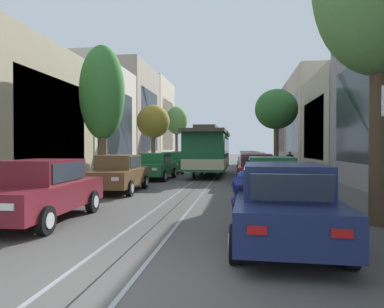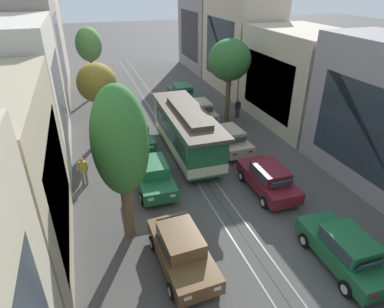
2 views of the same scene
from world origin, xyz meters
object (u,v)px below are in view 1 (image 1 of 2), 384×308
Objects in this scene: parked_car_green_mid_left at (155,166)px; parked_car_navy_near_right at (283,204)px; parked_car_brown_second_left at (118,173)px; parked_car_green_second_right at (271,179)px; pedestrian_on_right_pavement at (106,162)px; motorcycle_with_rider at (242,204)px; parked_car_maroon_fifth_left at (182,160)px; parked_car_beige_fourth_right at (252,164)px; street_tree_kerb_right_second at (276,110)px; street_tree_kerb_left_mid at (153,122)px; parked_car_green_fourth_left at (173,162)px; street_tree_kerb_left_second at (102,94)px; fire_hydrant at (13,198)px; street_tree_kerb_left_fourth at (177,121)px; parked_car_maroon_near_left at (40,190)px; cable_car_trolley at (209,151)px; pedestrian_on_left_pavement at (290,160)px; parked_car_maroon_mid_right at (256,169)px; parked_car_beige_fifth_right at (250,161)px; parked_car_green_sixth_right at (248,159)px.

parked_car_navy_near_right is at bearing -66.42° from parked_car_green_mid_left.
parked_car_brown_second_left is 6.60m from parked_car_green_second_right.
motorcycle_with_rider is at bearing -58.30° from pedestrian_on_right_pavement.
parked_car_maroon_fifth_left is 10.06m from parked_car_beige_fourth_right.
street_tree_kerb_left_mid is at bearing -179.89° from street_tree_kerb_right_second.
parked_car_green_fourth_left is 10.10m from street_tree_kerb_left_second.
motorcycle_with_rider is 2.37× the size of fire_hydrant.
parked_car_maroon_fifth_left is at bearing -76.07° from street_tree_kerb_left_fourth.
fire_hydrant is (0.57, -18.94, -3.61)m from street_tree_kerb_left_mid.
street_tree_kerb_right_second is at bearing 28.59° from pedestrian_on_right_pavement.
street_tree_kerb_left_fourth is at bearing 133.74° from street_tree_kerb_right_second.
pedestrian_on_right_pavement reaches higher than parked_car_green_mid_left.
parked_car_green_fourth_left is at bearing 89.66° from parked_car_maroon_near_left.
pedestrian_on_right_pavement is at bearing -104.38° from street_tree_kerb_left_mid.
street_tree_kerb_left_second is 8.55m from cable_car_trolley.
street_tree_kerb_left_fourth reaches higher than parked_car_beige_fourth_right.
pedestrian_on_left_pavement reaches higher than parked_car_green_fourth_left.
parked_car_maroon_fifth_left is at bearing 83.26° from street_tree_kerb_left_second.
street_tree_kerb_left_mid is (-7.93, 10.21, 3.24)m from parked_car_maroon_mid_right.
parked_car_green_mid_left is 0.67× the size of street_tree_kerb_left_fourth.
parked_car_green_mid_left is 4.24m from cable_car_trolley.
parked_car_green_second_right is at bearing -66.20° from parked_car_green_fourth_left.
parked_car_maroon_near_left is 7.34m from parked_car_green_second_right.
street_tree_kerb_left_fourth is at bearing 110.85° from parked_car_maroon_mid_right.
parked_car_beige_fifth_right is at bearing 89.88° from parked_car_navy_near_right.
parked_car_navy_near_right is 1.00× the size of parked_car_green_second_right.
street_tree_kerb_right_second is (8.11, -3.18, 4.10)m from parked_car_maroon_fifth_left.
street_tree_kerb_left_fourth reaches higher than street_tree_kerb_right_second.
parked_car_green_sixth_right is 0.67× the size of street_tree_kerb_left_fourth.
pedestrian_on_right_pavement is at bearing -151.41° from street_tree_kerb_right_second.
cable_car_trolley is at bearing -178.55° from parked_car_beige_fourth_right.
parked_car_beige_fifth_right is 21.52m from motorcycle_with_rider.
parked_car_green_sixth_right is 2.56× the size of pedestrian_on_right_pavement.
parked_car_green_mid_left is 0.81× the size of street_tree_kerb_left_mid.
parked_car_brown_second_left is 2.57× the size of pedestrian_on_right_pavement.
street_tree_kerb_left_mid is at bearing -120.43° from parked_car_maroon_fifth_left.
parked_car_maroon_fifth_left is 0.80× the size of street_tree_kerb_left_mid.
parked_car_beige_fifth_right reaches higher than motorcycle_with_rider.
motorcycle_with_rider is at bearing -97.92° from street_tree_kerb_right_second.
street_tree_kerb_left_fourth is at bearing 130.17° from parked_car_beige_fifth_right.
parked_car_maroon_mid_right is at bearing -54.08° from parked_car_green_fourth_left.
parked_car_green_mid_left is (0.17, 6.00, 0.00)m from parked_car_brown_second_left.
pedestrian_on_right_pavement is at bearing -171.23° from parked_car_beige_fourth_right.
fire_hydrant is (-4.47, -14.04, -1.24)m from cable_car_trolley.
fire_hydrant is at bearing -104.54° from parked_car_brown_second_left.
parked_car_maroon_fifth_left is 2.70× the size of pedestrian_on_left_pavement.
parked_car_brown_second_left is at bearing -106.94° from parked_car_green_sixth_right.
parked_car_green_second_right is at bearing -74.15° from cable_car_trolley.
pedestrian_on_left_pavement is at bearing -42.44° from street_tree_kerb_left_fourth.
parked_car_maroon_near_left is at bearing -102.97° from parked_car_green_sixth_right.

